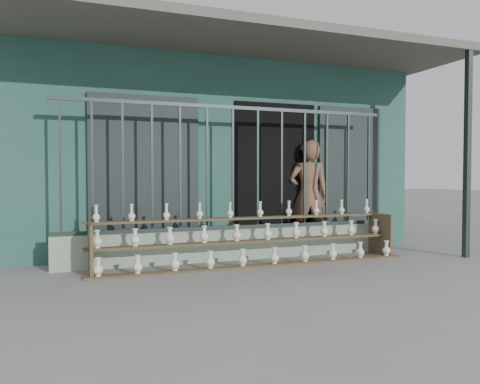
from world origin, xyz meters
name	(u,v)px	position (x,y,z in m)	size (l,w,h in m)	color
ground	(269,277)	(0.00, 0.00, 0.00)	(60.00, 60.00, 0.00)	slate
workshop_building	(185,157)	(0.00, 4.23, 1.62)	(7.40, 6.60, 3.21)	#28544B
parapet_wall	(233,244)	(0.00, 1.30, 0.23)	(5.00, 0.20, 0.45)	#98AE95
security_fence	(233,167)	(0.00, 1.30, 1.35)	(5.00, 0.04, 1.80)	#283330
shelf_rack	(252,238)	(0.14, 0.89, 0.36)	(4.50, 0.68, 0.85)	brown
elderly_woman	(309,196)	(1.44, 1.65, 0.90)	(0.66, 0.43, 1.81)	brown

